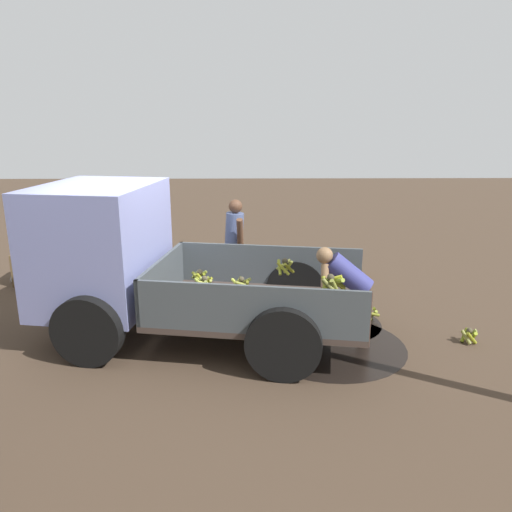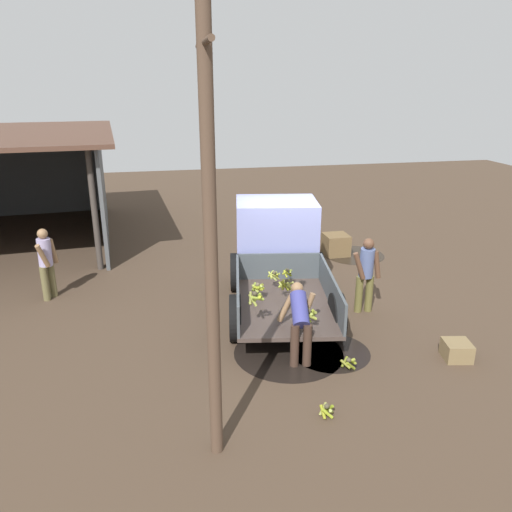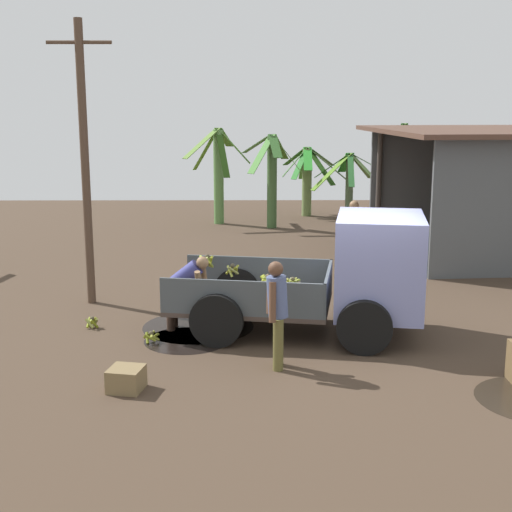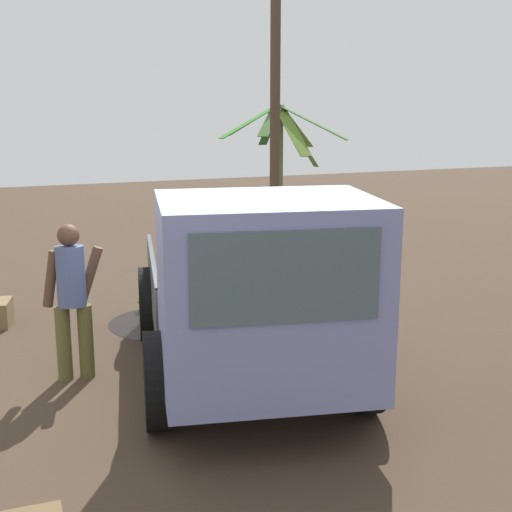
{
  "view_description": "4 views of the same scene",
  "coord_description": "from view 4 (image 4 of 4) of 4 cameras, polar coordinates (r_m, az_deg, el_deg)",
  "views": [
    {
      "loc": [
        -1.57,
        6.98,
        3.03
      ],
      "look_at": [
        -1.67,
        -0.52,
        0.92
      ],
      "focal_mm": 35.0,
      "sensor_mm": 36.0,
      "label": 1
    },
    {
      "loc": [
        -10.52,
        3.01,
        4.76
      ],
      "look_at": [
        -0.07,
        0.85,
        1.01
      ],
      "focal_mm": 35.0,
      "sensor_mm": 36.0,
      "label": 2
    },
    {
      "loc": [
        -1.71,
        -11.69,
        4.01
      ],
      "look_at": [
        -1.63,
        0.12,
        1.46
      ],
      "focal_mm": 50.0,
      "sensor_mm": 36.0,
      "label": 3
    },
    {
      "loc": [
        6.14,
        -1.87,
        3.03
      ],
      "look_at": [
        -1.04,
        0.68,
        1.26
      ],
      "focal_mm": 50.0,
      "sensor_mm": 36.0,
      "label": 4
    }
  ],
  "objects": [
    {
      "name": "ground",
      "position": [
        7.09,
        -2.4,
        -12.2
      ],
      "size": [
        36.0,
        36.0,
        0.0
      ],
      "primitive_type": "plane",
      "color": "#453527"
    },
    {
      "name": "mud_patch_1",
      "position": [
        9.64,
        -7.4,
        -5.32
      ],
      "size": [
        1.47,
        1.47,
        0.01
      ],
      "primitive_type": "cylinder",
      "color": "black",
      "rests_on": "ground"
    },
    {
      "name": "mud_patch_2",
      "position": [
        9.69,
        -2.73,
        -5.12
      ],
      "size": [
        2.03,
        2.03,
        0.01
      ],
      "primitive_type": "cylinder",
      "color": "black",
      "rests_on": "ground"
    },
    {
      "name": "cargo_truck",
      "position": [
        6.7,
        0.26,
        -3.46
      ],
      "size": [
        4.61,
        2.71,
        2.14
      ],
      "rotation": [
        0.0,
        0.0,
        -0.16
      ],
      "color": "#443731",
      "rests_on": "ground"
    },
    {
      "name": "utility_pole",
      "position": [
        11.91,
        1.54,
        12.37
      ],
      "size": [
        1.24,
        0.17,
        5.58
      ],
      "color": "#4E3A2C",
      "rests_on": "ground"
    },
    {
      "name": "banana_palm_5",
      "position": [
        17.38,
        1.85,
        8.3
      ],
      "size": [
        2.19,
        2.96,
        2.71
      ],
      "color": "#586F3C",
      "rests_on": "ground"
    },
    {
      "name": "person_foreground_visitor",
      "position": [
        7.77,
        -14.51,
        -2.99
      ],
      "size": [
        0.36,
        0.67,
        1.68
      ],
      "rotation": [
        0.0,
        0.0,
        3.09
      ],
      "color": "brown",
      "rests_on": "ground"
    },
    {
      "name": "person_worker_loading",
      "position": [
        9.66,
        -3.86,
        -0.29
      ],
      "size": [
        0.79,
        0.7,
        1.35
      ],
      "rotation": [
        0.0,
        0.0,
        -0.13
      ],
      "color": "#3B291F",
      "rests_on": "ground"
    },
    {
      "name": "banana_bunch_on_ground_0",
      "position": [
        11.42,
        -5.85,
        -1.76
      ],
      "size": [
        0.25,
        0.25,
        0.22
      ],
      "color": "#463F2D",
      "rests_on": "ground"
    },
    {
      "name": "banana_bunch_on_ground_1",
      "position": [
        10.14,
        -8.77,
        -3.74
      ],
      "size": [
        0.3,
        0.3,
        0.21
      ],
      "color": "#4B4431",
      "rests_on": "ground"
    }
  ]
}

